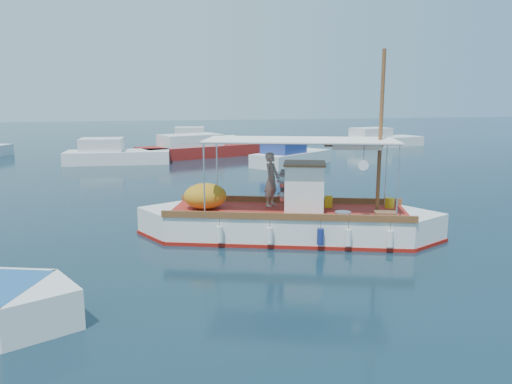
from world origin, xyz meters
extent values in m
plane|color=black|center=(0.00, 0.00, 0.00)|extent=(160.00, 160.00, 0.00)
cube|color=white|center=(0.22, 0.07, 0.32)|extent=(7.26, 4.49, 1.01)
cube|color=white|center=(-3.02, 1.24, 0.32)|extent=(2.16, 2.16, 1.01)
cube|color=white|center=(3.46, -1.10, 0.32)|extent=(2.16, 2.16, 1.01)
cube|color=maroon|center=(0.22, 0.07, 0.02)|extent=(7.37, 4.59, 0.17)
cube|color=#A52419|center=(0.22, 0.07, 0.81)|extent=(7.19, 4.32, 0.06)
cube|color=brown|center=(0.61, 1.16, 0.92)|extent=(6.60, 2.45, 0.18)
cube|color=brown|center=(-0.18, -1.02, 0.92)|extent=(6.60, 2.45, 0.18)
cube|color=white|center=(0.65, -0.09, 1.51)|extent=(1.44, 1.50, 1.38)
cube|color=brown|center=(0.65, -0.09, 2.23)|extent=(1.56, 1.61, 0.06)
cylinder|color=slate|center=(-0.01, -0.16, 1.79)|extent=(0.35, 0.50, 0.46)
cylinder|color=slate|center=(0.19, 0.39, 1.79)|extent=(0.35, 0.50, 0.46)
cylinder|color=slate|center=(0.09, 0.12, 1.29)|extent=(0.35, 0.50, 0.46)
cylinder|color=brown|center=(2.64, -0.80, 3.12)|extent=(0.14, 0.14, 4.59)
cylinder|color=brown|center=(1.94, -0.55, 2.75)|extent=(1.58, 0.63, 0.07)
cylinder|color=silver|center=(-1.60, 1.80, 1.86)|extent=(0.05, 0.05, 2.07)
cylinder|color=silver|center=(-2.28, -0.10, 1.86)|extent=(0.05, 0.05, 2.07)
cylinder|color=silver|center=(3.32, 0.02, 1.86)|extent=(0.05, 0.05, 2.07)
cylinder|color=silver|center=(2.64, -1.88, 1.86)|extent=(0.05, 0.05, 2.07)
cube|color=white|center=(0.52, -0.04, 2.91)|extent=(5.84, 3.91, 0.04)
ellipsoid|color=#C2871C|center=(-2.12, 0.91, 1.21)|extent=(1.58, 1.46, 0.77)
cube|color=gold|center=(1.51, 0.14, 1.01)|extent=(0.27, 0.23, 0.37)
cylinder|color=gold|center=(3.28, -0.35, 0.98)|extent=(0.35, 0.35, 0.31)
cube|color=brown|center=(2.68, -1.21, 0.88)|extent=(0.70, 0.59, 0.11)
cylinder|color=#B2B2B2|center=(1.51, -0.94, 0.88)|extent=(0.59, 0.59, 0.11)
cylinder|color=white|center=(1.79, -1.52, 2.32)|extent=(0.27, 0.12, 0.28)
cylinder|color=white|center=(-1.95, -0.52, 0.41)|extent=(0.23, 0.23, 0.44)
cylinder|color=navy|center=(0.64, -1.45, 0.41)|extent=(0.23, 0.23, 0.44)
cylinder|color=white|center=(2.37, -2.07, 0.41)|extent=(0.23, 0.23, 0.44)
imported|color=#A7998A|center=(-0.10, 0.78, 1.66)|extent=(0.69, 0.71, 1.64)
cube|color=white|center=(-6.06, -4.44, 0.27)|extent=(1.84, 1.84, 0.98)
cube|color=silver|center=(-5.00, 19.08, 0.30)|extent=(6.59, 2.94, 1.00)
cube|color=silver|center=(-5.96, 19.17, 1.20)|extent=(2.73, 2.25, 0.80)
cube|color=maroon|center=(1.33, 21.72, 0.30)|extent=(10.61, 5.96, 1.00)
cube|color=silver|center=(-0.13, 21.22, 1.20)|extent=(4.65, 3.58, 0.80)
cube|color=silver|center=(5.46, 15.67, 0.30)|extent=(5.87, 5.16, 1.00)
cube|color=navy|center=(4.78, 15.16, 1.20)|extent=(2.94, 2.86, 0.80)
cube|color=silver|center=(16.67, 25.30, 0.30)|extent=(7.81, 4.15, 1.00)
cube|color=silver|center=(15.58, 25.06, 1.20)|extent=(3.38, 2.80, 0.80)
cube|color=silver|center=(1.78, 30.00, 0.30)|extent=(6.42, 2.71, 1.00)
cube|color=silver|center=(0.85, 30.11, 1.20)|extent=(2.67, 1.98, 0.80)
camera|label=1|loc=(-4.22, -13.60, 4.09)|focal=35.00mm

